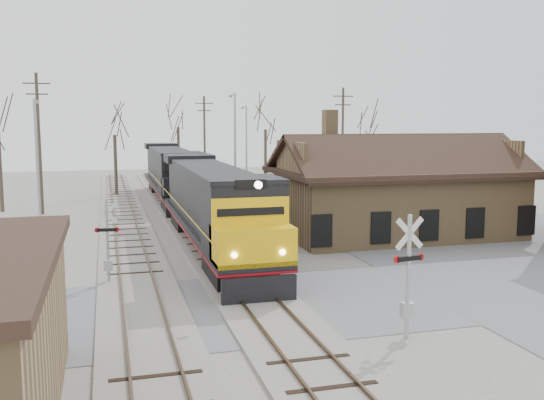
{
  "coord_description": "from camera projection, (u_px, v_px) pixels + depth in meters",
  "views": [
    {
      "loc": [
        -5.66,
        -22.44,
        7.21
      ],
      "look_at": [
        2.99,
        9.0,
        2.94
      ],
      "focal_mm": 40.0,
      "sensor_mm": 36.0,
      "label": 1
    }
  ],
  "objects": [
    {
      "name": "locomotive_lead",
      "position": [
        214.0,
        206.0,
        33.35
      ],
      "size": [
        3.26,
        21.85,
        4.86
      ],
      "color": "black",
      "rests_on": "ground"
    },
    {
      "name": "track_main",
      "position": [
        201.0,
        235.0,
        38.21
      ],
      "size": [
        3.4,
        90.0,
        0.24
      ],
      "color": "#9C978D",
      "rests_on": "ground"
    },
    {
      "name": "locomotive_trailing",
      "position": [
        171.0,
        173.0,
        54.51
      ],
      "size": [
        3.26,
        21.85,
        4.6
      ],
      "color": "black",
      "rests_on": "ground"
    },
    {
      "name": "tree_c",
      "position": [
        178.0,
        117.0,
        67.17
      ],
      "size": [
        4.35,
        4.35,
        10.67
      ],
      "color": "#382D23",
      "rests_on": "ground"
    },
    {
      "name": "streetlight_a",
      "position": [
        37.0,
        157.0,
        39.5
      ],
      "size": [
        0.25,
        2.04,
        8.64
      ],
      "color": "#A5A8AD",
      "rests_on": "ground"
    },
    {
      "name": "road",
      "position": [
        259.0,
        305.0,
        23.88
      ],
      "size": [
        60.0,
        9.0,
        0.03
      ],
      "primitive_type": "cube",
      "color": "slate",
      "rests_on": "ground"
    },
    {
      "name": "tree_d",
      "position": [
        265.0,
        119.0,
        63.43
      ],
      "size": [
        4.22,
        4.22,
        10.34
      ],
      "color": "#382D23",
      "rests_on": "ground"
    },
    {
      "name": "ground",
      "position": [
        259.0,
        305.0,
        23.88
      ],
      "size": [
        140.0,
        140.0,
        0.0
      ],
      "primitive_type": "plane",
      "color": "#9C978D",
      "rests_on": "ground"
    },
    {
      "name": "utility_pole_c",
      "position": [
        343.0,
        140.0,
        57.38
      ],
      "size": [
        2.0,
        0.24,
        10.31
      ],
      "color": "#382D23",
      "rests_on": "ground"
    },
    {
      "name": "tree_b",
      "position": [
        114.0,
        125.0,
        57.75
      ],
      "size": [
        3.93,
        3.93,
        9.62
      ],
      "color": "#382D23",
      "rests_on": "ground"
    },
    {
      "name": "crossbuck_far",
      "position": [
        107.0,
        244.0,
        26.75
      ],
      "size": [
        1.07,
        0.28,
        3.76
      ],
      "rotation": [
        0.0,
        0.0,
        3.03
      ],
      "color": "#A5A8AD",
      "rests_on": "ground"
    },
    {
      "name": "utility_pole_b",
      "position": [
        205.0,
        139.0,
        68.34
      ],
      "size": [
        2.0,
        0.24,
        9.96
      ],
      "color": "#382D23",
      "rests_on": "ground"
    },
    {
      "name": "track_siding",
      "position": [
        128.0,
        238.0,
        37.03
      ],
      "size": [
        3.4,
        90.0,
        0.24
      ],
      "color": "#9C978D",
      "rests_on": "ground"
    },
    {
      "name": "streetlight_c",
      "position": [
        246.0,
        145.0,
        58.79
      ],
      "size": [
        0.25,
        2.04,
        8.66
      ],
      "color": "#A5A8AD",
      "rests_on": "ground"
    },
    {
      "name": "utility_pole_a",
      "position": [
        39.0,
        141.0,
        46.34
      ],
      "size": [
        2.0,
        0.24,
        10.83
      ],
      "color": "#382D23",
      "rests_on": "ground"
    },
    {
      "name": "crossbuck_near",
      "position": [
        408.0,
        281.0,
        20.09
      ],
      "size": [
        1.19,
        0.31,
        4.17
      ],
      "rotation": [
        0.0,
        0.0,
        0.15
      ],
      "color": "#A5A8AD",
      "rests_on": "ground"
    },
    {
      "name": "depot",
      "position": [
        397.0,
        198.0,
        38.2
      ],
      "size": [
        15.2,
        9.31,
        7.9
      ],
      "color": "#96764D",
      "rests_on": "ground"
    },
    {
      "name": "streetlight_b",
      "position": [
        235.0,
        147.0,
        46.61
      ],
      "size": [
        0.25,
        2.04,
        9.31
      ],
      "color": "#A5A8AD",
      "rests_on": "ground"
    },
    {
      "name": "tree_e",
      "position": [
        368.0,
        128.0,
        62.24
      ],
      "size": [
        3.72,
        3.72,
        9.11
      ],
      "color": "#382D23",
      "rests_on": "ground"
    }
  ]
}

